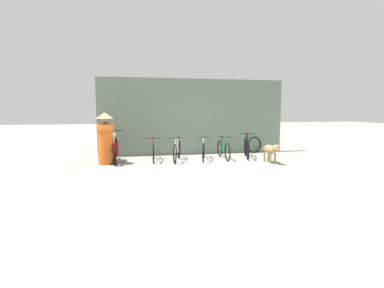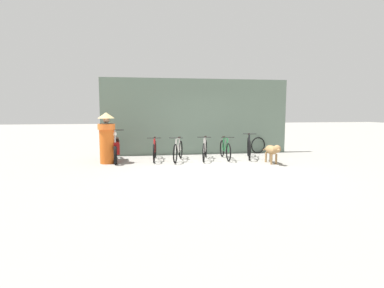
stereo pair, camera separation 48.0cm
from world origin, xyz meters
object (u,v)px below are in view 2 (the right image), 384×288
(bicycle_0, at_px, (155,150))
(bicycle_3, at_px, (225,150))
(bicycle_1, at_px, (178,151))
(bicycle_2, at_px, (205,150))
(bicycle_4, at_px, (249,148))
(motorcycle, at_px, (115,148))
(spare_tire_left, at_px, (258,145))
(stray_dog, at_px, (272,150))
(person_in_robes, at_px, (107,137))

(bicycle_0, xyz_separation_m, bicycle_3, (2.47, -0.16, -0.00))
(bicycle_1, distance_m, bicycle_2, 0.95)
(bicycle_1, height_order, bicycle_2, bicycle_2)
(bicycle_3, height_order, bicycle_4, bicycle_4)
(bicycle_3, relative_size, motorcycle, 0.88)
(bicycle_1, bearing_deg, spare_tire_left, 126.12)
(bicycle_4, relative_size, motorcycle, 0.89)
(motorcycle, xyz_separation_m, spare_tire_left, (5.46, 0.98, -0.11))
(bicycle_0, xyz_separation_m, spare_tire_left, (4.14, 0.96, -0.01))
(stray_dog, bearing_deg, bicycle_1, -110.72)
(bicycle_2, bearing_deg, bicycle_1, -71.20)
(bicycle_4, bearing_deg, bicycle_1, -69.75)
(stray_dog, bearing_deg, spare_tire_left, 169.03)
(bicycle_0, relative_size, stray_dog, 1.41)
(bicycle_1, relative_size, bicycle_3, 1.00)
(bicycle_0, xyz_separation_m, motorcycle, (-1.32, -0.02, 0.10))
(bicycle_4, bearing_deg, bicycle_2, -69.77)
(bicycle_2, relative_size, person_in_robes, 1.01)
(bicycle_0, height_order, bicycle_1, bicycle_1)
(bicycle_1, relative_size, bicycle_4, 0.99)
(bicycle_4, height_order, person_in_robes, person_in_robes)
(bicycle_0, distance_m, bicycle_4, 3.38)
(motorcycle, bearing_deg, bicycle_3, 82.68)
(bicycle_1, distance_m, motorcycle, 2.13)
(bicycle_1, xyz_separation_m, spare_tire_left, (3.35, 1.19, -0.01))
(bicycle_0, xyz_separation_m, stray_dog, (3.72, -1.31, 0.10))
(person_in_robes, relative_size, spare_tire_left, 2.52)
(bicycle_3, bearing_deg, stray_dog, 50.14)
(stray_dog, height_order, spare_tire_left, spare_tire_left)
(bicycle_3, distance_m, motorcycle, 3.80)
(bicycle_0, relative_size, person_in_robes, 1.03)
(bicycle_1, height_order, bicycle_3, bicycle_1)
(bicycle_3, height_order, stray_dog, bicycle_3)
(bicycle_1, height_order, stray_dog, bicycle_1)
(bicycle_0, distance_m, stray_dog, 3.95)
(bicycle_3, bearing_deg, spare_tire_left, 126.45)
(motorcycle, height_order, spare_tire_left, motorcycle)
(bicycle_1, relative_size, spare_tire_left, 2.50)
(bicycle_2, height_order, motorcycle, motorcycle)
(bicycle_2, distance_m, bicycle_4, 1.64)
(bicycle_3, bearing_deg, bicycle_2, -85.94)
(bicycle_0, distance_m, motorcycle, 1.33)
(stray_dog, bearing_deg, person_in_robes, -100.52)
(bicycle_1, xyz_separation_m, bicycle_3, (1.68, 0.07, -0.00))
(bicycle_1, distance_m, bicycle_3, 1.68)
(bicycle_0, bearing_deg, person_in_robes, -71.46)
(bicycle_0, xyz_separation_m, person_in_robes, (-1.55, -0.38, 0.52))
(stray_dog, xyz_separation_m, person_in_robes, (-5.27, 0.92, 0.42))
(person_in_robes, bearing_deg, spare_tire_left, -130.61)
(person_in_robes, xyz_separation_m, spare_tire_left, (5.68, 1.34, -0.53))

